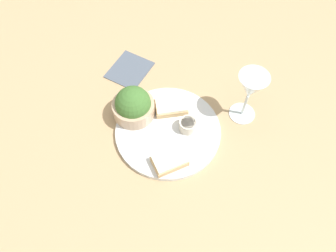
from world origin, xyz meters
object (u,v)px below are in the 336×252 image
object	(u,v)px
sauce_ramekin	(188,125)
wine_glass	(251,89)
salad_bowl	(133,106)
cheese_toast_far	(172,107)
napkin	(129,70)
cheese_toast_near	(170,161)

from	to	relation	value
sauce_ramekin	wine_glass	size ratio (longest dim) A/B	0.29
salad_bowl	cheese_toast_far	distance (m)	0.11
sauce_ramekin	napkin	size ratio (longest dim) A/B	0.30
cheese_toast_near	napkin	xyz separation A→B (m)	(-0.17, 0.31, -0.02)
wine_glass	salad_bowl	bearing A→B (deg)	-171.46
cheese_toast_far	wine_glass	size ratio (longest dim) A/B	0.62
cheese_toast_far	cheese_toast_near	bearing A→B (deg)	-85.20
cheese_toast_near	wine_glass	size ratio (longest dim) A/B	0.63
sauce_ramekin	cheese_toast_far	xyz separation A→B (m)	(-0.05, 0.06, -0.01)
wine_glass	napkin	size ratio (longest dim) A/B	1.03
wine_glass	napkin	world-z (taller)	wine_glass
napkin	cheese_toast_far	bearing A→B (deg)	-42.59
salad_bowl	sauce_ramekin	size ratio (longest dim) A/B	2.44
salad_bowl	cheese_toast_near	distance (m)	0.19
cheese_toast_near	sauce_ramekin	bearing A→B (deg)	71.68
cheese_toast_near	napkin	bearing A→B (deg)	118.36
cheese_toast_near	napkin	world-z (taller)	cheese_toast_near
sauce_ramekin	cheese_toast_near	xyz separation A→B (m)	(-0.04, -0.11, -0.01)
cheese_toast_near	cheese_toast_far	world-z (taller)	same
cheese_toast_far	napkin	size ratio (longest dim) A/B	0.64
cheese_toast_far	wine_glass	distance (m)	0.22
cheese_toast_near	wine_glass	bearing A→B (deg)	44.99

